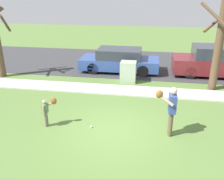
% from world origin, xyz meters
% --- Properties ---
extents(ground_plane, '(48.00, 48.00, 0.00)m').
position_xyz_m(ground_plane, '(0.00, 3.50, 0.00)').
color(ground_plane, '#567538').
extents(sidewalk_strip, '(36.00, 1.20, 0.06)m').
position_xyz_m(sidewalk_strip, '(0.00, 3.60, 0.03)').
color(sidewalk_strip, beige).
rests_on(sidewalk_strip, ground).
extents(road_surface, '(36.00, 6.80, 0.02)m').
position_xyz_m(road_surface, '(0.00, 8.60, 0.01)').
color(road_surface, '#38383A').
rests_on(road_surface, ground).
extents(person_adult, '(0.66, 0.63, 1.66)m').
position_xyz_m(person_adult, '(1.79, 0.07, 1.02)').
color(person_adult, brown).
rests_on(person_adult, ground).
extents(person_child, '(0.44, 0.41, 1.04)m').
position_xyz_m(person_child, '(-2.27, 0.00, 0.67)').
color(person_child, '#6B6656').
rests_on(person_child, ground).
extents(baseball, '(0.07, 0.07, 0.07)m').
position_xyz_m(baseball, '(-0.79, 0.09, 0.04)').
color(baseball, white).
rests_on(baseball, ground).
extents(utility_cabinet, '(0.79, 0.68, 1.07)m').
position_xyz_m(utility_cabinet, '(-0.01, 4.90, 0.54)').
color(utility_cabinet, '#9EB293').
rests_on(utility_cabinet, ground).
extents(street_tree_near, '(1.84, 1.88, 4.19)m').
position_xyz_m(street_tree_near, '(4.07, 4.49, 2.25)').
color(street_tree_near, brown).
rests_on(street_tree_near, ground).
extents(parked_wagon_blue, '(4.50, 1.80, 1.33)m').
position_xyz_m(parked_wagon_blue, '(-0.70, 6.60, 0.66)').
color(parked_wagon_blue, '#2D478C').
rests_on(parked_wagon_blue, road_surface).
extents(parked_suv_maroon, '(4.70, 1.90, 1.63)m').
position_xyz_m(parked_suv_maroon, '(4.68, 6.71, 0.79)').
color(parked_suv_maroon, maroon).
rests_on(parked_suv_maroon, road_surface).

